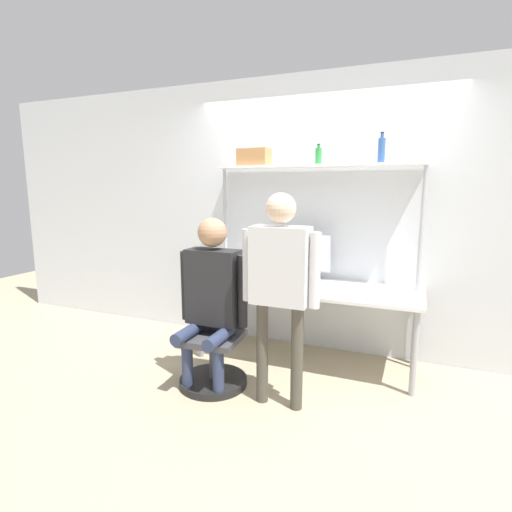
% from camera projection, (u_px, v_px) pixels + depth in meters
% --- Properties ---
extents(ground_plane, '(12.00, 12.00, 0.00)m').
position_uv_depth(ground_plane, '(293.00, 378.00, 3.46)').
color(ground_plane, tan).
extents(wall_back, '(8.00, 0.06, 2.70)m').
position_uv_depth(wall_back, '(319.00, 216.00, 3.94)').
color(wall_back, silver).
rests_on(wall_back, ground_plane).
extents(desk, '(2.04, 0.74, 0.73)m').
position_uv_depth(desk, '(307.00, 292.00, 3.70)').
color(desk, white).
rests_on(desk, ground_plane).
extents(shelf_unit, '(1.93, 0.27, 1.84)m').
position_uv_depth(shelf_unit, '(315.00, 192.00, 3.74)').
color(shelf_unit, white).
rests_on(shelf_unit, ground_plane).
extents(monitor, '(0.51, 0.21, 0.46)m').
position_uv_depth(monitor, '(304.00, 255.00, 3.87)').
color(monitor, '#B7B7BC').
rests_on(monitor, desk).
extents(laptop, '(0.35, 0.21, 0.21)m').
position_uv_depth(laptop, '(248.00, 277.00, 3.76)').
color(laptop, silver).
rests_on(laptop, desk).
extents(cell_phone, '(0.07, 0.15, 0.01)m').
position_uv_depth(cell_phone, '(274.00, 285.00, 3.67)').
color(cell_phone, silver).
rests_on(cell_phone, desk).
extents(office_chair, '(0.56, 0.56, 0.89)m').
position_uv_depth(office_chair, '(215.00, 352.00, 3.33)').
color(office_chair, black).
rests_on(office_chair, ground_plane).
extents(person_seated, '(0.60, 0.48, 1.39)m').
position_uv_depth(person_seated, '(211.00, 290.00, 3.20)').
color(person_seated, '#2D3856').
rests_on(person_seated, ground_plane).
extents(person_standing, '(0.59, 0.22, 1.59)m').
position_uv_depth(person_standing, '(280.00, 274.00, 2.86)').
color(person_standing, '#4C473D').
rests_on(person_standing, ground_plane).
extents(bottle_green, '(0.06, 0.06, 0.18)m').
position_uv_depth(bottle_green, '(318.00, 156.00, 3.68)').
color(bottle_green, '#2D8C3F').
rests_on(bottle_green, shelf_unit).
extents(bottle_blue, '(0.06, 0.06, 0.26)m').
position_uv_depth(bottle_blue, '(381.00, 150.00, 3.46)').
color(bottle_blue, '#335999').
rests_on(bottle_blue, shelf_unit).
extents(storage_box, '(0.30, 0.18, 0.16)m').
position_uv_depth(storage_box, '(254.00, 157.00, 3.92)').
color(storage_box, '#B27A47').
rests_on(storage_box, shelf_unit).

